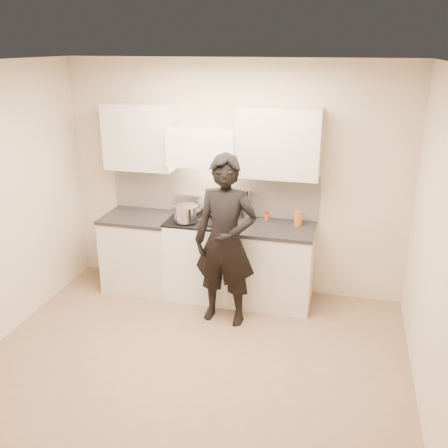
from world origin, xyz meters
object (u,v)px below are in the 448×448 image
at_px(stove, 202,256).
at_px(person, 225,241).
at_px(counter_right, 272,265).
at_px(utensil_crock, 247,209).
at_px(wok, 215,206).

distance_m(stove, person, 0.80).
height_order(counter_right, utensil_crock, utensil_crock).
bearing_deg(stove, counter_right, 0.00).
relative_size(counter_right, utensil_crock, 2.81).
height_order(utensil_crock, person, person).
height_order(stove, person, person).
height_order(wok, utensil_crock, wok).
bearing_deg(wok, counter_right, -11.38).
bearing_deg(utensil_crock, wok, -164.55).
height_order(stove, counter_right, stove).
height_order(stove, wok, wok).
distance_m(stove, wok, 0.62).
xyz_separation_m(counter_right, utensil_crock, (-0.35, 0.24, 0.56)).
relative_size(stove, counter_right, 1.04).
distance_m(stove, utensil_crock, 0.76).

